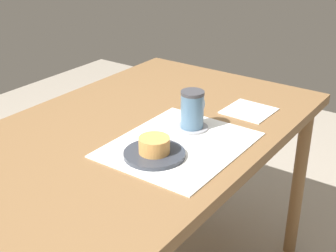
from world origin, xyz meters
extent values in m
cylinder|color=brown|center=(0.62, -0.34, 0.33)|extent=(0.05, 0.05, 0.67)
cylinder|color=brown|center=(0.62, 0.34, 0.33)|extent=(0.05, 0.05, 0.67)
cube|color=brown|center=(0.00, 0.00, 0.69)|extent=(1.35, 0.79, 0.04)
cylinder|color=#997047|center=(0.08, 0.52, 0.22)|extent=(0.04, 0.04, 0.43)
cube|color=white|center=(0.02, -0.17, 0.71)|extent=(0.42, 0.34, 0.00)
cylinder|color=#333842|center=(-0.07, -0.16, 0.71)|extent=(0.17, 0.17, 0.01)
cylinder|color=tan|center=(-0.07, -0.16, 0.74)|extent=(0.08, 0.08, 0.04)
cylinder|color=#99999E|center=(0.13, -0.14, 0.71)|extent=(0.10, 0.10, 0.00)
cylinder|color=slate|center=(0.13, -0.14, 0.77)|extent=(0.07, 0.07, 0.11)
cylinder|color=#3D3D42|center=(0.13, -0.14, 0.82)|extent=(0.07, 0.07, 0.01)
torus|color=slate|center=(0.17, -0.14, 0.77)|extent=(0.06, 0.01, 0.06)
cube|color=white|center=(0.36, -0.22, 0.71)|extent=(0.15, 0.15, 0.00)
camera|label=1|loc=(-0.96, -0.83, 1.32)|focal=50.00mm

